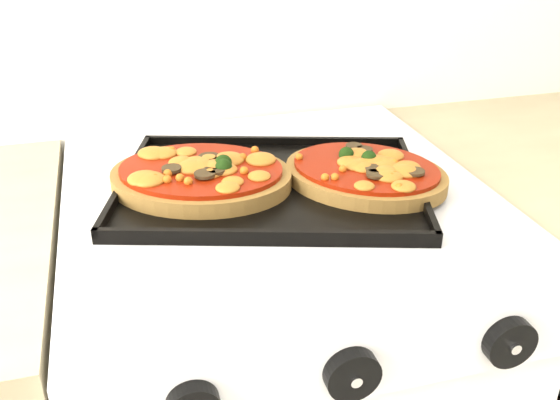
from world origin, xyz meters
name	(u,v)px	position (x,y,z in m)	size (l,w,h in m)	color
control_panel	(355,359)	(0.01, 1.39, 0.85)	(0.60, 0.02, 0.09)	white
knob_center	(352,374)	(0.00, 1.37, 0.85)	(0.06, 0.06, 0.02)	black
knob_right	(509,342)	(0.18, 1.37, 0.85)	(0.06, 0.06, 0.02)	black
baking_tray	(270,183)	(0.00, 1.69, 0.92)	(0.42, 0.31, 0.02)	black
pizza_left	(201,174)	(-0.10, 1.71, 0.94)	(0.25, 0.20, 0.04)	olive
pizza_right	(365,171)	(0.13, 1.66, 0.94)	(0.23, 0.18, 0.03)	olive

